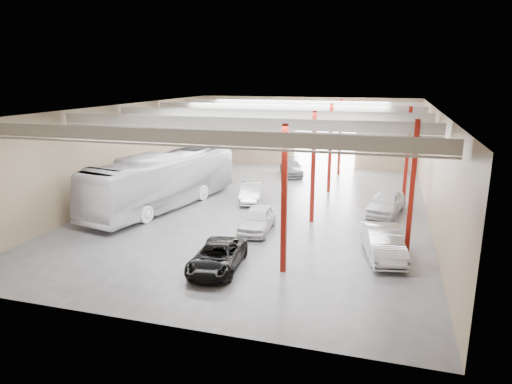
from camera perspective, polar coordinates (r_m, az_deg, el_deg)
The scene contains 8 objects.
depot_shell at distance 31.50m, azimuth 1.36°, elevation 6.90°, with size 22.12×32.12×7.06m.
coach_bus at distance 32.76m, azimuth -11.47°, elevation 1.46°, with size 3.21×13.71×3.82m, color white.
black_sedan at distance 22.12m, azimuth -4.85°, elevation -8.06°, with size 2.12×4.61×1.28m, color black.
car_row_a at distance 27.30m, azimuth 0.17°, elevation -3.40°, with size 1.74×4.32×1.47m, color silver.
car_row_b at distance 33.67m, azimuth -0.66°, elevation -0.03°, with size 1.47×4.22×1.39m, color #A6A5AA.
car_row_c at distance 42.86m, azimuth 4.43°, elevation 3.06°, with size 1.98×4.87×1.41m, color slate.
car_right_near at distance 24.23m, azimuth 15.62°, elevation -6.13°, with size 1.68×4.82×1.59m, color #A5A5A9.
car_right_far at distance 31.77m, azimuth 15.94°, elevation -1.29°, with size 1.87×4.65×1.59m, color silver.
Camera 1 is at (8.26, -29.68, 9.04)m, focal length 32.00 mm.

